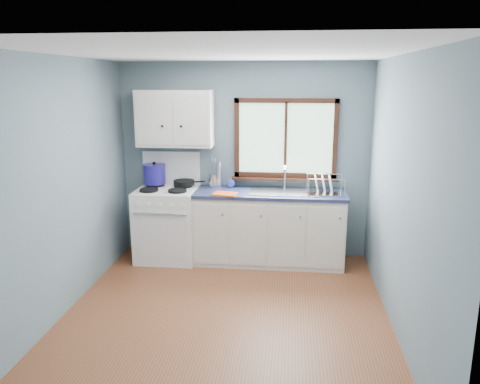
# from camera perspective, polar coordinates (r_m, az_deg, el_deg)

# --- Properties ---
(floor) EXTENTS (3.20, 3.60, 0.02)m
(floor) POSITION_cam_1_polar(r_m,az_deg,el_deg) (4.77, -1.83, -15.04)
(floor) COLOR brown
(floor) RESTS_ON ground
(ceiling) EXTENTS (3.20, 3.60, 0.02)m
(ceiling) POSITION_cam_1_polar(r_m,az_deg,el_deg) (4.20, -2.10, 16.76)
(ceiling) COLOR white
(ceiling) RESTS_ON wall_back
(wall_back) EXTENTS (3.20, 0.02, 2.50)m
(wall_back) POSITION_cam_1_polar(r_m,az_deg,el_deg) (6.08, 0.47, 3.85)
(wall_back) COLOR slate
(wall_back) RESTS_ON ground
(wall_front) EXTENTS (3.20, 0.02, 2.50)m
(wall_front) POSITION_cam_1_polar(r_m,az_deg,el_deg) (2.62, -7.65, -9.54)
(wall_front) COLOR slate
(wall_front) RESTS_ON ground
(wall_left) EXTENTS (0.02, 3.60, 2.50)m
(wall_left) POSITION_cam_1_polar(r_m,az_deg,el_deg) (4.81, -21.30, 0.32)
(wall_left) COLOR slate
(wall_left) RESTS_ON ground
(wall_right) EXTENTS (0.02, 3.60, 2.50)m
(wall_right) POSITION_cam_1_polar(r_m,az_deg,el_deg) (4.39, 19.32, -0.71)
(wall_right) COLOR slate
(wall_right) RESTS_ON ground
(gas_range) EXTENTS (0.76, 0.69, 1.36)m
(gas_range) POSITION_cam_1_polar(r_m,az_deg,el_deg) (6.10, -8.81, -3.59)
(gas_range) COLOR white
(gas_range) RESTS_ON floor
(base_cabinets) EXTENTS (1.85, 0.60, 0.88)m
(base_cabinets) POSITION_cam_1_polar(r_m,az_deg,el_deg) (5.95, 3.56, -4.75)
(base_cabinets) COLOR silver
(base_cabinets) RESTS_ON floor
(countertop) EXTENTS (1.89, 0.64, 0.04)m
(countertop) POSITION_cam_1_polar(r_m,az_deg,el_deg) (5.81, 3.63, -0.16)
(countertop) COLOR #1E2443
(countertop) RESTS_ON base_cabinets
(sink) EXTENTS (0.84, 0.46, 0.44)m
(sink) POSITION_cam_1_polar(r_m,az_deg,el_deg) (5.82, 5.39, -0.59)
(sink) COLOR silver
(sink) RESTS_ON countertop
(window) EXTENTS (1.36, 0.10, 1.03)m
(window) POSITION_cam_1_polar(r_m,az_deg,el_deg) (5.98, 5.57, 5.80)
(window) COLOR #9EC6A8
(window) RESTS_ON wall_back
(upper_cabinets) EXTENTS (0.95, 0.35, 0.70)m
(upper_cabinets) POSITION_cam_1_polar(r_m,az_deg,el_deg) (5.97, -7.94, 8.87)
(upper_cabinets) COLOR silver
(upper_cabinets) RESTS_ON wall_back
(skillet) EXTENTS (0.43, 0.35, 0.05)m
(skillet) POSITION_cam_1_polar(r_m,az_deg,el_deg) (6.05, -6.82, 1.17)
(skillet) COLOR black
(skillet) RESTS_ON gas_range
(stockpot) EXTENTS (0.39, 0.39, 0.29)m
(stockpot) POSITION_cam_1_polar(r_m,az_deg,el_deg) (6.15, -10.38, 2.20)
(stockpot) COLOR navy
(stockpot) RESTS_ON gas_range
(utensil_crock) EXTENTS (0.13, 0.13, 0.42)m
(utensil_crock) POSITION_cam_1_polar(r_m,az_deg,el_deg) (6.06, -3.22, 1.44)
(utensil_crock) COLOR silver
(utensil_crock) RESTS_ON countertop
(thermos) EXTENTS (0.09, 0.09, 0.33)m
(thermos) POSITION_cam_1_polar(r_m,az_deg,el_deg) (6.00, -2.67, 2.10)
(thermos) COLOR silver
(thermos) RESTS_ON countertop
(soap_bottle) EXTENTS (0.10, 0.10, 0.26)m
(soap_bottle) POSITION_cam_1_polar(r_m,az_deg,el_deg) (5.98, -1.12, 1.72)
(soap_bottle) COLOR blue
(soap_bottle) RESTS_ON countertop
(dish_towel) EXTENTS (0.31, 0.24, 0.02)m
(dish_towel) POSITION_cam_1_polar(r_m,az_deg,el_deg) (5.64, -1.82, -0.25)
(dish_towel) COLOR #EA5616
(dish_towel) RESTS_ON countertop
(dish_rack) EXTENTS (0.45, 0.35, 0.23)m
(dish_rack) POSITION_cam_1_polar(r_m,az_deg,el_deg) (5.78, 10.25, 0.40)
(dish_rack) COLOR silver
(dish_rack) RESTS_ON countertop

